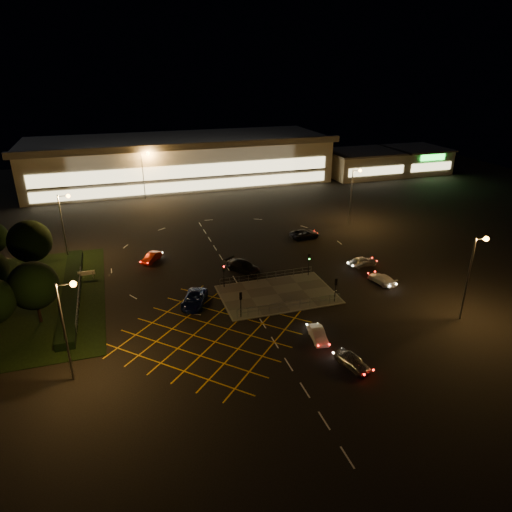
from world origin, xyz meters
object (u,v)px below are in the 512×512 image
object	(u,v)px
car_queue_white	(318,335)
car_approach_white	(382,279)
signal_ne	(309,260)
car_near_silver	(353,361)
car_left_blue	(194,299)
signal_nw	(224,271)
car_right_silver	(363,261)
car_circ_red	(152,257)
signal_se	(336,285)
signal_sw	(241,300)
car_far_dkgrey	(243,266)
car_east_grey	(305,234)

from	to	relation	value
car_queue_white	car_approach_white	world-z (taller)	car_queue_white
signal_ne	car_near_silver	xyz separation A→B (m)	(-4.26, -20.25, -1.69)
car_queue_white	car_left_blue	world-z (taller)	car_left_blue
signal_nw	car_right_silver	distance (m)	20.88
car_queue_white	car_circ_red	xyz separation A→B (m)	(-14.70, 26.50, 0.02)
signal_ne	car_right_silver	xyz separation A→B (m)	(8.81, 0.62, -1.63)
signal_se	car_near_silver	world-z (taller)	signal_se
signal_nw	signal_sw	bearing A→B (deg)	-90.00
car_left_blue	signal_nw	bearing A→B (deg)	59.10
signal_ne	car_approach_white	xyz separation A→B (m)	(8.46, -5.11, -1.74)
signal_sw	car_queue_white	xyz separation A→B (m)	(6.54, -6.89, -1.74)
car_right_silver	car_approach_white	xyz separation A→B (m)	(-0.35, -5.73, -0.11)
signal_nw	car_circ_red	size ratio (longest dim) A/B	0.80
signal_ne	car_circ_red	size ratio (longest dim) A/B	0.80
car_far_dkgrey	car_circ_red	world-z (taller)	car_far_dkgrey
car_near_silver	car_approach_white	bearing A→B (deg)	34.20
signal_se	signal_ne	distance (m)	7.99
signal_sw	car_left_blue	world-z (taller)	signal_sw
signal_ne	car_near_silver	world-z (taller)	signal_ne
car_left_blue	car_circ_red	size ratio (longest dim) A/B	1.38
signal_nw	car_east_grey	bearing A→B (deg)	38.50
car_circ_red	signal_se	bearing A→B (deg)	-7.45
signal_sw	car_near_silver	xyz separation A→B (m)	(7.74, -12.27, -1.69)
signal_ne	signal_se	bearing A→B (deg)	-90.00
car_left_blue	car_circ_red	bearing A→B (deg)	126.52
signal_ne	car_right_silver	distance (m)	8.98
signal_se	car_queue_white	xyz separation A→B (m)	(-5.46, -6.89, -1.74)
car_near_silver	car_approach_white	xyz separation A→B (m)	(12.72, 15.14, -0.05)
car_circ_red	car_east_grey	bearing A→B (deg)	41.77
signal_sw	car_far_dkgrey	bearing A→B (deg)	-107.66
signal_se	car_east_grey	distance (m)	22.58
car_queue_white	car_circ_red	bearing A→B (deg)	127.01
car_far_dkgrey	signal_se	bearing A→B (deg)	-90.80
signal_ne	car_circ_red	bearing A→B (deg)	150.02
car_circ_red	car_east_grey	xyz separation A→B (m)	(25.58, 2.24, 0.06)
car_right_silver	car_approach_white	bearing A→B (deg)	171.20
car_approach_white	signal_nw	bearing A→B (deg)	-23.39
car_left_blue	car_far_dkgrey	size ratio (longest dim) A/B	1.01
car_approach_white	car_far_dkgrey	bearing A→B (deg)	-38.32
signal_se	signal_nw	bearing A→B (deg)	-33.65
car_right_silver	car_circ_red	size ratio (longest dim) A/B	1.09
car_east_grey	car_approach_white	size ratio (longest dim) A/B	1.18
car_left_blue	car_approach_white	size ratio (longest dim) A/B	1.26
car_left_blue	car_east_grey	size ratio (longest dim) A/B	1.07
car_far_dkgrey	car_circ_red	bearing A→B (deg)	112.99
car_queue_white	signal_ne	bearing A→B (deg)	77.86
signal_sw	car_east_grey	distance (m)	28.00
car_left_blue	car_right_silver	distance (m)	25.67
car_east_grey	car_circ_red	bearing A→B (deg)	90.85
car_east_grey	signal_se	bearing A→B (deg)	161.90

